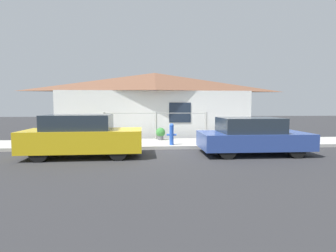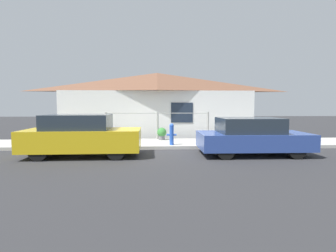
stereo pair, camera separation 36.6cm
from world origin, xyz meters
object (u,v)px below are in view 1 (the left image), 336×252
object	(u,v)px
car_left	(83,136)
potted_plant_near_hydrant	(161,133)
car_right	(252,136)
fire_hydrant	(172,134)
potted_plant_by_fence	(98,133)

from	to	relation	value
car_left	potted_plant_near_hydrant	bearing A→B (deg)	47.09
car_right	fire_hydrant	xyz separation A→B (m)	(-2.70, 1.55, -0.06)
car_right	potted_plant_by_fence	world-z (taller)	car_right
car_right	potted_plant_near_hydrant	distance (m)	4.36
car_right	potted_plant_by_fence	distance (m)	6.31
car_left	potted_plant_by_fence	size ratio (longest dim) A/B	5.65
car_left	potted_plant_by_fence	bearing A→B (deg)	87.76
car_left	fire_hydrant	size ratio (longest dim) A/B	4.46
car_right	fire_hydrant	size ratio (longest dim) A/B	4.31
car_left	car_right	size ratio (longest dim) A/B	1.03
fire_hydrant	potted_plant_near_hydrant	distance (m)	1.58
fire_hydrant	potted_plant_by_fence	world-z (taller)	fire_hydrant
potted_plant_by_fence	car_left	bearing A→B (deg)	-91.30
car_right	potted_plant_by_fence	xyz separation A→B (m)	(-5.79, 2.51, -0.13)
car_left	car_right	world-z (taller)	car_left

